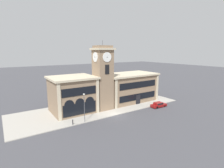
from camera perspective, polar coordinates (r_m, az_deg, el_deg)
name	(u,v)px	position (r m, az deg, el deg)	size (l,w,h in m)	color
ground_plane	(116,116)	(40.50, 1.19, -10.28)	(300.00, 300.00, 0.00)	#424247
sidewalk_kerb	(100,107)	(46.08, -3.84, -7.55)	(43.45, 14.07, 0.15)	#A39E93
clock_tower	(103,78)	(42.98, -3.00, 1.95)	(4.64, 4.64, 17.00)	#897056
town_hall_left_wing	(73,94)	(42.67, -12.75, -3.33)	(10.36, 9.17, 8.63)	#897056
town_hall_right_wing	(129,87)	(51.13, 5.43, -1.07)	(16.16, 9.17, 8.13)	#897056
parked_car_near	(158,105)	(47.65, 14.94, -6.51)	(4.46, 2.02, 1.31)	maroon
street_lamp	(84,103)	(35.97, -9.05, -6.30)	(0.36, 0.36, 6.00)	#4C4C51
bollard	(73,122)	(36.20, -12.69, -12.05)	(0.18, 0.18, 1.06)	black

